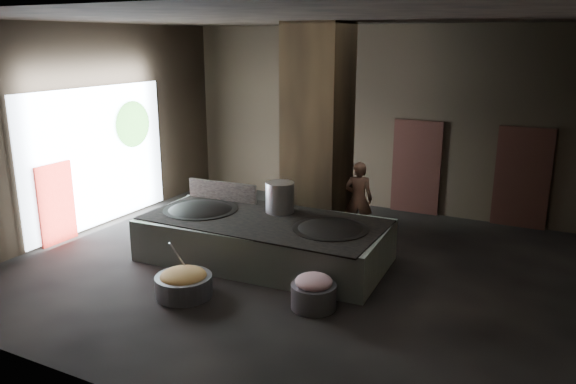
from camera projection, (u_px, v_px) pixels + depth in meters
The scene contains 27 objects.
floor at pixel (289, 268), 10.67m from camera, with size 10.00×9.00×0.10m, color black.
ceiling at pixel (290, 15), 9.47m from camera, with size 10.00×9.00×0.10m, color black.
back_wall at pixel (372, 118), 13.97m from camera, with size 10.00×0.10×4.50m, color black.
front_wall at pixel (101, 218), 6.17m from camera, with size 10.00×0.10×4.50m, color black.
left_wall at pixel (85, 129), 12.30m from camera, with size 0.10×9.00×4.50m, color black.
pillar at pixel (318, 133), 11.83m from camera, with size 1.20×1.20×4.50m, color black.
hearth_platform at pixel (264, 240), 10.84m from camera, with size 4.65×2.22×0.81m, color silver.
platform_cap at pixel (264, 220), 10.73m from camera, with size 4.55×2.18×0.03m, color black.
wok_left at pixel (201, 213), 11.34m from camera, with size 1.47×1.47×0.40m, color black.
wok_left_rim at pixel (200, 210), 11.32m from camera, with size 1.50×1.50×0.05m, color black.
wok_right at pixel (330, 233), 10.19m from camera, with size 1.36×1.36×0.38m, color black.
wok_right_rim at pixel (330, 229), 10.17m from camera, with size 1.39×1.39×0.05m, color black.
stock_pot at pixel (280, 197), 11.09m from camera, with size 0.57×0.57×0.61m, color #A8ACB0.
splash_guard at pixel (222, 191), 11.95m from camera, with size 1.62×0.06×0.40m, color black.
cook at pixel (358, 199), 12.07m from camera, with size 0.60×0.39×1.65m, color #97654C.
veg_basin at pixel (184, 286), 9.37m from camera, with size 0.95×0.95×0.35m, color slate.
veg_fill at pixel (183, 276), 9.32m from camera, with size 0.78×0.78×0.24m, color #A9B055.
ladle at pixel (181, 260), 9.46m from camera, with size 0.03×0.03×0.75m, color #A8ACB0.
meat_basin at pixel (314, 296), 8.93m from camera, with size 0.73×0.73×0.40m, color slate.
meat_fill at pixel (314, 281), 8.87m from camera, with size 0.60×0.60×0.23m, color #D17D8E.
doorway_near at pixel (416, 169), 13.66m from camera, with size 1.18×0.08×2.38m, color black.
doorway_near_glow at pixel (427, 170), 13.73m from camera, with size 0.88×0.04×2.08m, color #8C6647.
doorway_far at pixel (522, 180), 12.60m from camera, with size 1.18×0.08×2.38m, color black.
doorway_far_glow at pixel (529, 183), 12.53m from camera, with size 0.82×0.04×1.94m, color #8C6647.
left_opening at pixel (98, 157), 12.60m from camera, with size 0.04×4.20×3.10m, color white.
pavilion_sliver at pixel (56, 204), 11.65m from camera, with size 0.05×0.90×1.70m, color maroon.
tree_silhouette at pixel (133, 124), 13.34m from camera, with size 0.28×1.10×1.10m, color #194714.
Camera 1 is at (4.51, -8.83, 4.15)m, focal length 35.00 mm.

